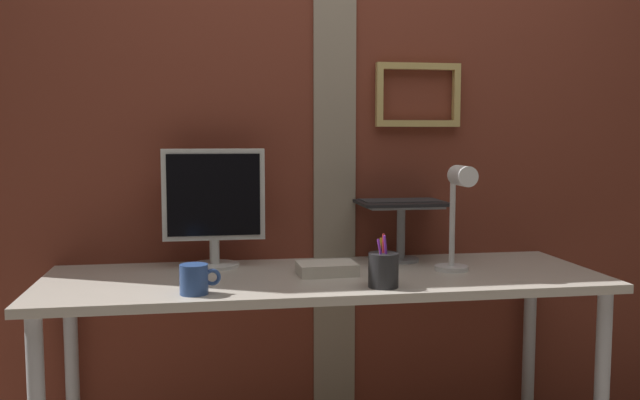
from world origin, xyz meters
TOP-DOWN VIEW (x-y plane):
  - brick_wall_back at (0.00, 0.50)m, footprint 3.03×0.15m
  - desk at (-0.13, 0.12)m, footprint 1.92×0.64m
  - monitor at (-0.50, 0.32)m, footprint 0.37×0.18m
  - laptop_stand at (0.20, 0.32)m, footprint 0.28×0.22m
  - laptop at (0.20, 0.38)m, footprint 0.33×0.29m
  - desk_lamp at (0.33, 0.06)m, footprint 0.12×0.20m
  - pen_cup at (0.02, -0.11)m, footprint 0.10×0.10m
  - coffee_mug at (-0.57, -0.11)m, footprint 0.12×0.09m
  - paper_clutter_stack at (-0.12, 0.12)m, footprint 0.20×0.15m

SIDE VIEW (x-z plane):
  - desk at x=-0.13m, z-range 0.30..1.05m
  - paper_clutter_stack at x=-0.12m, z-range 0.75..0.79m
  - coffee_mug at x=-0.57m, z-range 0.75..0.84m
  - pen_cup at x=0.02m, z-range 0.72..0.89m
  - laptop_stand at x=0.20m, z-range 0.79..1.01m
  - desk_lamp at x=0.33m, z-range 0.80..1.17m
  - monitor at x=-0.50m, z-range 0.78..1.21m
  - laptop at x=0.20m, z-range 0.92..1.12m
  - brick_wall_back at x=0.00m, z-range 0.00..2.42m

